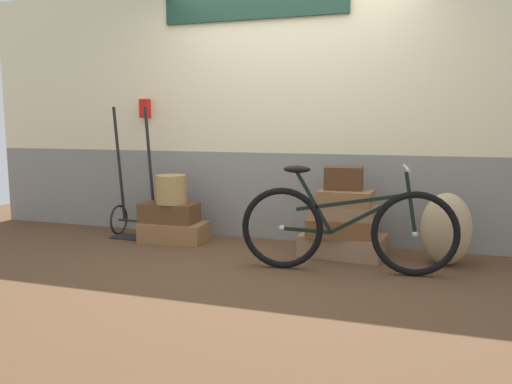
{
  "coord_description": "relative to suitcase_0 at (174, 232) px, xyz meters",
  "views": [
    {
      "loc": [
        1.26,
        -4.2,
        1.2
      ],
      "look_at": [
        -0.19,
        0.22,
        0.56
      ],
      "focal_mm": 35.54,
      "sensor_mm": 36.0,
      "label": 1
    }
  ],
  "objects": [
    {
      "name": "suitcase_2",
      "position": [
        1.72,
        -0.0,
        -0.0
      ],
      "size": [
        0.79,
        0.55,
        0.19
      ],
      "primitive_type": "cube",
      "rotation": [
        0.0,
        0.0,
        -0.12
      ],
      "color": "#937051",
      "rests_on": "ground"
    },
    {
      "name": "burlap_sack",
      "position": [
        2.59,
        -0.05,
        0.21
      ],
      "size": [
        0.42,
        0.35,
        0.62
      ],
      "primitive_type": "ellipsoid",
      "color": "tan",
      "rests_on": "ground"
    },
    {
      "name": "suitcase_6",
      "position": [
        1.71,
        0.0,
        0.61
      ],
      "size": [
        0.34,
        0.22,
        0.2
      ],
      "primitive_type": "cube",
      "rotation": [
        0.0,
        0.0,
        0.05
      ],
      "color": "#4C2D19",
      "rests_on": "suitcase_5"
    },
    {
      "name": "bicycle",
      "position": [
        1.82,
        -0.52,
        0.26
      ],
      "size": [
        1.73,
        0.46,
        0.87
      ],
      "color": "black",
      "rests_on": "ground"
    },
    {
      "name": "wicker_basket",
      "position": [
        -0.01,
        -0.02,
        0.44
      ],
      "size": [
        0.3,
        0.3,
        0.29
      ],
      "primitive_type": "cylinder",
      "color": "#A8844C",
      "rests_on": "suitcase_1"
    },
    {
      "name": "station_building",
      "position": [
        1.12,
        0.51,
        1.21
      ],
      "size": [
        7.18,
        0.74,
        2.61
      ],
      "color": "gray",
      "rests_on": "ground"
    },
    {
      "name": "luggage_trolley",
      "position": [
        -0.5,
        0.09,
        0.2
      ],
      "size": [
        0.46,
        0.38,
        1.37
      ],
      "color": "black",
      "rests_on": "ground"
    },
    {
      "name": "suitcase_3",
      "position": [
        1.72,
        -0.04,
        0.17
      ],
      "size": [
        0.65,
        0.46,
        0.16
      ],
      "primitive_type": "cube",
      "rotation": [
        0.0,
        0.0,
        0.07
      ],
      "color": "brown",
      "rests_on": "suitcase_2"
    },
    {
      "name": "suitcase_1",
      "position": [
        -0.05,
        0.0,
        0.2
      ],
      "size": [
        0.58,
        0.3,
        0.2
      ],
      "primitive_type": "cube",
      "rotation": [
        0.0,
        0.0,
        0.01
      ],
      "color": "brown",
      "rests_on": "suitcase_0"
    },
    {
      "name": "suitcase_0",
      "position": [
        0.0,
        0.0,
        0.0
      ],
      "size": [
        0.67,
        0.42,
        0.2
      ],
      "primitive_type": "cube",
      "rotation": [
        0.0,
        0.0,
        0.06
      ],
      "color": "olive",
      "rests_on": "ground"
    },
    {
      "name": "ground",
      "position": [
        1.11,
        -0.34,
        -0.13
      ],
      "size": [
        9.18,
        5.2,
        0.06
      ],
      "primitive_type": "cube",
      "color": "#513823"
    },
    {
      "name": "suitcase_4",
      "position": [
        1.72,
        -0.02,
        0.31
      ],
      "size": [
        0.62,
        0.44,
        0.11
      ],
      "primitive_type": "cube",
      "rotation": [
        0.0,
        0.0,
        -0.1
      ],
      "color": "#937051",
      "rests_on": "suitcase_3"
    },
    {
      "name": "suitcase_5",
      "position": [
        1.74,
        -0.05,
        0.44
      ],
      "size": [
        0.48,
        0.35,
        0.14
      ],
      "primitive_type": "cube",
      "rotation": [
        0.0,
        0.0,
        -0.06
      ],
      "color": "olive",
      "rests_on": "suitcase_4"
    }
  ]
}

